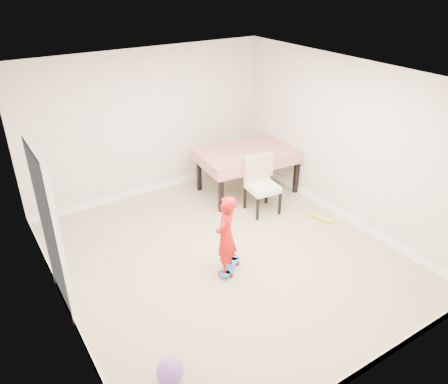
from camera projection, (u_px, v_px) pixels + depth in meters
ground at (226, 256)px, 6.38m from camera, size 5.00×5.00×0.00m
ceiling at (226, 79)px, 5.17m from camera, size 4.50×5.00×0.04m
wall_back at (149, 125)px, 7.61m from camera, size 4.50×0.04×2.60m
wall_front at (376, 277)px, 3.92m from camera, size 4.50×0.04×2.60m
wall_left at (53, 225)px, 4.70m from camera, size 0.04×5.00×2.60m
wall_right at (345, 143)px, 6.84m from camera, size 0.04×5.00×2.60m
door at (51, 233)px, 5.06m from camera, size 0.11×0.94×2.11m
baseboard_back at (154, 187)px, 8.20m from camera, size 4.50×0.02×0.12m
baseboard_front at (357, 373)px, 4.50m from camera, size 4.50×0.02×0.12m
baseboard_left at (70, 312)px, 5.28m from camera, size 0.02×5.00×0.12m
baseboard_right at (336, 211)px, 7.42m from camera, size 0.02×5.00×0.12m
dining_table at (247, 171)px, 8.02m from camera, size 1.85×1.26×0.83m
dining_chair at (263, 186)px, 7.32m from camera, size 0.60×0.67×0.98m
skateboard at (230, 267)px, 6.09m from camera, size 0.53×0.47×0.08m
child at (226, 238)px, 5.78m from camera, size 0.50×0.47×1.15m
balloon at (170, 371)px, 4.42m from camera, size 0.28×0.28×0.28m
foam_toy at (322, 219)px, 7.26m from camera, size 0.19×0.40×0.06m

